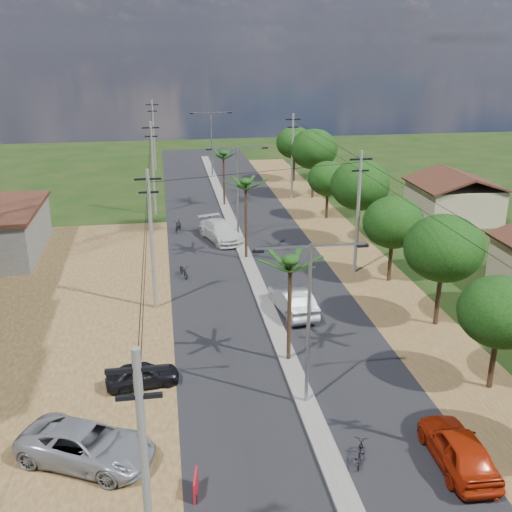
{
  "coord_description": "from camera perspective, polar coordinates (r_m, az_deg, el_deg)",
  "views": [
    {
      "loc": [
        -6.09,
        -23.49,
        16.24
      ],
      "look_at": [
        -0.42,
        12.45,
        3.0
      ],
      "focal_mm": 42.0,
      "sensor_mm": 36.0,
      "label": 1
    }
  ],
  "objects": [
    {
      "name": "utility_pole_w_a",
      "position": [
        17.75,
        -10.42,
        -20.74
      ],
      "size": [
        1.6,
        0.24,
        9.0
      ],
      "color": "#605E56",
      "rests_on": "ground"
    },
    {
      "name": "tree_east_b",
      "position": [
        30.59,
        22.25,
        -4.95
      ],
      "size": [
        4.0,
        4.0,
        5.83
      ],
      "color": "black",
      "rests_on": "ground"
    },
    {
      "name": "tree_east_f",
      "position": [
        56.99,
        6.87,
        7.33
      ],
      "size": [
        3.8,
        3.8,
        5.52
      ],
      "color": "black",
      "rests_on": "ground"
    },
    {
      "name": "tree_east_c",
      "position": [
        36.18,
        17.44,
        0.71
      ],
      "size": [
        4.6,
        4.6,
        6.83
      ],
      "color": "black",
      "rests_on": "ground"
    },
    {
      "name": "median",
      "position": [
        44.94,
        -0.58,
        -1.07
      ],
      "size": [
        1.0,
        90.0,
        0.18
      ],
      "primitive_type": "cube",
      "color": "#605E56",
      "rests_on": "ground"
    },
    {
      "name": "streetlight_near",
      "position": [
        26.84,
        5.05,
        -5.36
      ],
      "size": [
        5.1,
        0.18,
        8.0
      ],
      "color": "gray",
      "rests_on": "ground"
    },
    {
      "name": "utility_pole_w_d",
      "position": [
        79.34,
        -9.72,
        11.4
      ],
      "size": [
        1.6,
        0.24,
        9.0
      ],
      "color": "#605E56",
      "rests_on": "ground"
    },
    {
      "name": "palm_median_far",
      "position": [
        60.81,
        -3.12,
        9.56
      ],
      "size": [
        2.0,
        2.0,
        5.85
      ],
      "color": "black",
      "rests_on": "ground"
    },
    {
      "name": "palm_median_near",
      "position": [
        30.13,
        3.29,
        -0.86
      ],
      "size": [
        2.0,
        2.0,
        6.15
      ],
      "color": "black",
      "rests_on": "ground"
    },
    {
      "name": "ground",
      "position": [
        29.21,
        4.76,
        -13.87
      ],
      "size": [
        160.0,
        160.0,
        0.0
      ],
      "primitive_type": "plane",
      "color": "black",
      "rests_on": "ground"
    },
    {
      "name": "dirt_shoulder_east",
      "position": [
        44.25,
        10.96,
        -1.9
      ],
      "size": [
        5.0,
        90.0,
        0.03
      ],
      "primitive_type": "cube",
      "color": "#52331C",
      "rests_on": "ground"
    },
    {
      "name": "utility_pole_e_c",
      "position": [
        64.02,
        3.49,
        9.63
      ],
      "size": [
        1.6,
        0.24,
        9.0
      ],
      "color": "#605E56",
      "rests_on": "ground"
    },
    {
      "name": "tree_east_h",
      "position": [
        72.16,
        3.69,
        10.7
      ],
      "size": [
        4.4,
        4.4,
        6.52
      ],
      "color": "black",
      "rests_on": "ground"
    },
    {
      "name": "moto_rider_west_a",
      "position": [
        43.46,
        -6.92,
        -1.43
      ],
      "size": [
        1.02,
        1.91,
        0.95
      ],
      "primitive_type": "imported",
      "rotation": [
        0.0,
        0.0,
        0.22
      ],
      "color": "black",
      "rests_on": "ground"
    },
    {
      "name": "moto_rider_west_b",
      "position": [
        53.59,
        -7.42,
        2.81
      ],
      "size": [
        1.04,
        1.94,
        1.12
      ],
      "primitive_type": "imported",
      "rotation": [
        0.0,
        0.0,
        -0.29
      ],
      "color": "black",
      "rests_on": "ground"
    },
    {
      "name": "car_parked_dark",
      "position": [
        30.62,
        -10.76,
        -11.1
      ],
      "size": [
        3.77,
        2.01,
        1.22
      ],
      "primitive_type": "imported",
      "rotation": [
        0.0,
        0.0,
        1.74
      ],
      "color": "black",
      "rests_on": "ground"
    },
    {
      "name": "tree_east_g",
      "position": [
        64.46,
        5.52,
        10.08
      ],
      "size": [
        5.0,
        5.0,
        7.38
      ],
      "color": "black",
      "rests_on": "ground"
    },
    {
      "name": "tree_east_d",
      "position": [
        42.28,
        12.94,
        3.12
      ],
      "size": [
        4.2,
        4.2,
        6.13
      ],
      "color": "black",
      "rests_on": "ground"
    },
    {
      "name": "house_east_far",
      "position": [
        59.81,
        18.34,
        5.59
      ],
      "size": [
        7.6,
        7.5,
        4.6
      ],
      "color": "tan",
      "rests_on": "ground"
    },
    {
      "name": "palm_median_mid",
      "position": [
        45.12,
        -0.98,
        6.74
      ],
      "size": [
        2.0,
        2.0,
        6.55
      ],
      "color": "black",
      "rests_on": "ground"
    },
    {
      "name": "roadside_sign",
      "position": [
        24.16,
        -5.76,
        -20.93
      ],
      "size": [
        0.24,
        1.1,
        0.92
      ],
      "rotation": [
        0.0,
        0.0,
        -0.15
      ],
      "color": "#AD1019",
      "rests_on": "ground"
    },
    {
      "name": "utility_pole_e_b",
      "position": [
        43.32,
        9.69,
        4.33
      ],
      "size": [
        1.6,
        0.24,
        9.0
      ],
      "color": "#605E56",
      "rests_on": "ground"
    },
    {
      "name": "car_silver_mid",
      "position": [
        37.55,
        3.51,
        -4.28
      ],
      "size": [
        2.38,
        5.21,
        1.65
      ],
      "primitive_type": "imported",
      "rotation": [
        0.0,
        0.0,
        3.27
      ],
      "color": "gray",
      "rests_on": "ground"
    },
    {
      "name": "car_red_near",
      "position": [
        26.4,
        18.71,
        -17.02
      ],
      "size": [
        2.07,
        4.79,
        1.61
      ],
      "primitive_type": "imported",
      "rotation": [
        0.0,
        0.0,
        3.11
      ],
      "color": "#9D2008",
      "rests_on": "ground"
    },
    {
      "name": "utility_pole_w_b",
      "position": [
        37.32,
        -9.93,
        1.76
      ],
      "size": [
        1.6,
        0.24,
        9.0
      ],
      "color": "#605E56",
      "rests_on": "ground"
    },
    {
      "name": "utility_pole_w_c",
      "position": [
        58.64,
        -9.79,
        8.41
      ],
      "size": [
        1.6,
        0.24,
        9.0
      ],
      "color": "#605E56",
      "rests_on": "ground"
    },
    {
      "name": "road",
      "position": [
        42.22,
        0.02,
        -2.6
      ],
      "size": [
        12.0,
        110.0,
        0.04
      ],
      "primitive_type": "cube",
      "color": "black",
      "rests_on": "ground"
    },
    {
      "name": "moto_rider_east",
      "position": [
        25.9,
        9.85,
        -18.02
      ],
      "size": [
        1.12,
        1.68,
        0.83
      ],
      "primitive_type": "imported",
      "rotation": [
        0.0,
        0.0,
        2.75
      ],
      "color": "black",
      "rests_on": "ground"
    },
    {
      "name": "streetlight_mid",
      "position": [
        50.2,
        -1.78,
        6.79
      ],
      "size": [
        5.1,
        0.18,
        8.0
      ],
      "color": "gray",
      "rests_on": "ground"
    },
    {
      "name": "tree_east_e",
      "position": [
        49.4,
        9.86,
        6.65
      ],
      "size": [
        4.8,
        4.8,
        7.14
      ],
      "color": "black",
      "rests_on": "ground"
    },
    {
      "name": "car_white_far",
      "position": [
        50.98,
        -3.39,
        2.36
      ],
      "size": [
        3.88,
        6.11,
        1.65
      ],
      "primitive_type": "imported",
      "rotation": [
        0.0,
        0.0,
        0.3
      ],
      "color": "#BBBBB6",
      "rests_on": "ground"
    },
    {
      "name": "streetlight_far",
      "position": [
        74.63,
        -4.26,
        11.11
      ],
      "size": [
        5.1,
        0.18,
        8.0
      ],
      "color": "gray",
      "rests_on": "ground"
    },
    {
      "name": "car_parked_silver",
      "position": [
        26.24,
        -15.82,
        -17.0
      ],
      "size": [
        6.19,
        4.82,
        1.56
      ],
      "primitive_type": "imported",
      "rotation": [
        0.0,
        0.0,
        1.11
      ],
      "color": "gray",
      "rests_on": "ground"
    },
    {
      "name": "dirt_lot_west",
      "position": [
        36.53,
        -22.27,
        -8.0
      ],
      "size": [
        18.0,
        46.0,
        0.04
      ],
      "primitive_type": "cube",
      "color": "#52331C",
      "rests_on": "ground"
    }
  ]
}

